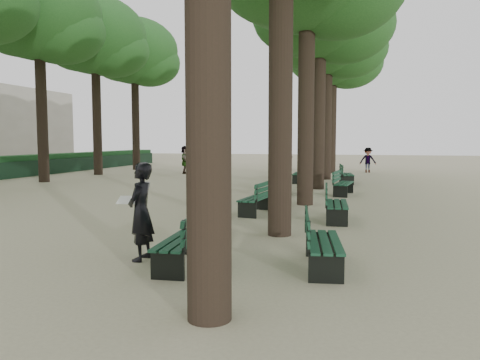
# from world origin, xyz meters

# --- Properties ---
(ground) EXTENTS (120.00, 120.00, 0.00)m
(ground) POSITION_xyz_m (0.00, 0.00, 0.00)
(ground) COLOR tan
(ground) RESTS_ON ground
(tree_central_3) EXTENTS (6.00, 6.00, 9.95)m
(tree_central_3) POSITION_xyz_m (1.50, 13.00, 7.65)
(tree_central_3) COLOR #33261C
(tree_central_3) RESTS_ON ground
(tree_central_4) EXTENTS (6.00, 6.00, 9.95)m
(tree_central_4) POSITION_xyz_m (1.50, 18.00, 7.65)
(tree_central_4) COLOR #33261C
(tree_central_4) RESTS_ON ground
(tree_central_5) EXTENTS (6.00, 6.00, 9.95)m
(tree_central_5) POSITION_xyz_m (1.50, 23.00, 7.65)
(tree_central_5) COLOR #33261C
(tree_central_5) RESTS_ON ground
(tree_far_3) EXTENTS (6.00, 6.00, 10.45)m
(tree_far_3) POSITION_xyz_m (-12.00, 13.00, 8.14)
(tree_far_3) COLOR #33261C
(tree_far_3) RESTS_ON ground
(tree_far_4) EXTENTS (6.00, 6.00, 10.45)m
(tree_far_4) POSITION_xyz_m (-12.00, 18.00, 8.14)
(tree_far_4) COLOR #33261C
(tree_far_4) RESTS_ON ground
(tree_far_5) EXTENTS (6.00, 6.00, 10.45)m
(tree_far_5) POSITION_xyz_m (-12.00, 23.00, 8.14)
(tree_far_5) COLOR #33261C
(tree_far_5) RESTS_ON ground
(bench_left_0) EXTENTS (0.68, 1.83, 0.92)m
(bench_left_0) POSITION_xyz_m (0.37, 0.08, 0.27)
(bench_left_0) COLOR black
(bench_left_0) RESTS_ON ground
(bench_left_1) EXTENTS (0.76, 1.85, 0.92)m
(bench_left_1) POSITION_xyz_m (0.37, 5.78, 0.27)
(bench_left_1) COLOR black
(bench_left_1) RESTS_ON ground
(bench_left_2) EXTENTS (0.80, 1.86, 0.92)m
(bench_left_2) POSITION_xyz_m (0.37, 10.89, 0.27)
(bench_left_2) COLOR black
(bench_left_2) RESTS_ON ground
(bench_left_3) EXTENTS (0.61, 1.81, 0.92)m
(bench_left_3) POSITION_xyz_m (0.37, 15.75, 0.27)
(bench_left_3) COLOR black
(bench_left_3) RESTS_ON ground
(bench_right_0) EXTENTS (0.80, 1.86, 0.92)m
(bench_right_0) POSITION_xyz_m (2.63, 0.50, 0.27)
(bench_right_0) COLOR black
(bench_right_0) RESTS_ON ground
(bench_right_1) EXTENTS (0.69, 1.83, 0.92)m
(bench_right_1) POSITION_xyz_m (2.63, 5.12, 0.27)
(bench_right_1) COLOR black
(bench_right_1) RESTS_ON ground
(bench_right_2) EXTENTS (0.78, 1.86, 0.92)m
(bench_right_2) POSITION_xyz_m (2.63, 10.97, 0.27)
(bench_right_2) COLOR black
(bench_right_2) RESTS_ON ground
(bench_right_3) EXTENTS (0.78, 1.86, 0.92)m
(bench_right_3) POSITION_xyz_m (2.63, 15.73, 0.27)
(bench_right_3) COLOR black
(bench_right_3) RESTS_ON ground
(man_with_map) EXTENTS (0.61, 0.69, 1.71)m
(man_with_map) POSITION_xyz_m (-0.48, 0.28, 0.86)
(man_with_map) COLOR black
(man_with_map) RESTS_ON ground
(pedestrian_b) EXTENTS (1.05, 0.40, 1.60)m
(pedestrian_b) POSITION_xyz_m (3.74, 23.91, 0.80)
(pedestrian_b) COLOR #262628
(pedestrian_b) RESTS_ON ground
(pedestrian_e) EXTENTS (0.77, 1.63, 1.72)m
(pedestrian_e) POSITION_xyz_m (-7.24, 20.11, 0.86)
(pedestrian_e) COLOR #262628
(pedestrian_e) RESTS_ON ground
(pedestrian_a) EXTENTS (0.94, 0.93, 1.93)m
(pedestrian_a) POSITION_xyz_m (-1.64, 25.07, 0.97)
(pedestrian_a) COLOR #262628
(pedestrian_a) RESTS_ON ground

